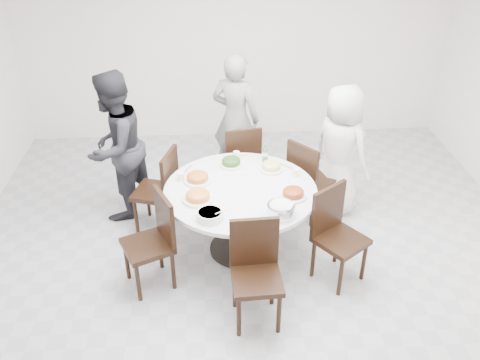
{
  "coord_description": "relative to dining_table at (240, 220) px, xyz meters",
  "views": [
    {
      "loc": [
        -0.41,
        -3.97,
        3.39
      ],
      "look_at": [
        -0.12,
        0.27,
        0.82
      ],
      "focal_mm": 38.0,
      "sensor_mm": 36.0,
      "label": 1
    }
  ],
  "objects": [
    {
      "name": "chopsticks",
      "position": [
        0.02,
        0.69,
        0.38
      ],
      "size": [
        0.24,
        0.04,
        0.01
      ],
      "primitive_type": null,
      "color": "tan",
      "rests_on": "dining_table"
    },
    {
      "name": "diner_right",
      "position": [
        1.16,
        0.72,
        0.38
      ],
      "size": [
        0.83,
        0.88,
        1.51
      ],
      "primitive_type": "imported",
      "rotation": [
        0.0,
        0.0,
        2.22
      ],
      "color": "silver",
      "rests_on": "floor"
    },
    {
      "name": "dish_greens",
      "position": [
        -0.07,
        0.47,
        0.41
      ],
      "size": [
        0.25,
        0.25,
        0.06
      ],
      "primitive_type": "cylinder",
      "color": "white",
      "rests_on": "dining_table"
    },
    {
      "name": "floor",
      "position": [
        0.12,
        -0.22,
        -0.38
      ],
      "size": [
        6.0,
        6.0,
        0.01
      ],
      "primitive_type": "cube",
      "color": "#ACADB1",
      "rests_on": "ground"
    },
    {
      "name": "dish_tofu",
      "position": [
        -0.41,
        -0.17,
        0.41
      ],
      "size": [
        0.29,
        0.29,
        0.08
      ],
      "primitive_type": "cylinder",
      "color": "white",
      "rests_on": "dining_table"
    },
    {
      "name": "diner_left",
      "position": [
        -1.31,
        0.79,
        0.47
      ],
      "size": [
        0.93,
        1.02,
        1.69
      ],
      "primitive_type": "imported",
      "rotation": [
        0.0,
        0.0,
        4.27
      ],
      "color": "black",
      "rests_on": "floor"
    },
    {
      "name": "rice_bowl",
      "position": [
        0.33,
        -0.47,
        0.43
      ],
      "size": [
        0.26,
        0.26,
        0.11
      ],
      "primitive_type": "cylinder",
      "color": "silver",
      "rests_on": "dining_table"
    },
    {
      "name": "chair_nw",
      "position": [
        -0.89,
        0.47,
        0.1
      ],
      "size": [
        0.53,
        0.53,
        0.95
      ],
      "primitive_type": "cube",
      "rotation": [
        0.0,
        0.0,
        4.41
      ],
      "color": "black",
      "rests_on": "floor"
    },
    {
      "name": "diner_middle",
      "position": [
        0.05,
        1.5,
        0.44
      ],
      "size": [
        0.71,
        0.6,
        1.64
      ],
      "primitive_type": "imported",
      "rotation": [
        0.0,
        0.0,
        2.72
      ],
      "color": "black",
      "rests_on": "floor"
    },
    {
      "name": "soup_bowl",
      "position": [
        -0.3,
        -0.48,
        0.41
      ],
      "size": [
        0.24,
        0.24,
        0.07
      ],
      "primitive_type": "cylinder",
      "color": "white",
      "rests_on": "dining_table"
    },
    {
      "name": "beverage_bottle",
      "position": [
        0.3,
        0.53,
        0.48
      ],
      "size": [
        0.06,
        0.06,
        0.21
      ],
      "primitive_type": "cylinder",
      "color": "#317B3E",
      "rests_on": "dining_table"
    },
    {
      "name": "dish_redbrown",
      "position": [
        0.49,
        -0.18,
        0.41
      ],
      "size": [
        0.26,
        0.26,
        0.06
      ],
      "primitive_type": "cylinder",
      "color": "white",
      "rests_on": "dining_table"
    },
    {
      "name": "wall_back",
      "position": [
        0.12,
        2.78,
        1.02
      ],
      "size": [
        6.0,
        0.01,
        2.8
      ],
      "primitive_type": "cube",
      "color": "white",
      "rests_on": "ground"
    },
    {
      "name": "chair_sw",
      "position": [
        -0.89,
        -0.45,
        0.1
      ],
      "size": [
        0.56,
        0.56,
        0.95
      ],
      "primitive_type": "cube",
      "rotation": [
        0.0,
        0.0,
        5.14
      ],
      "color": "black",
      "rests_on": "floor"
    },
    {
      "name": "tea_cups",
      "position": [
        -0.02,
        0.63,
        0.42
      ],
      "size": [
        0.07,
        0.07,
        0.08
      ],
      "primitive_type": "cylinder",
      "color": "white",
      "rests_on": "dining_table"
    },
    {
      "name": "dining_table",
      "position": [
        0.0,
        0.0,
        0.0
      ],
      "size": [
        1.5,
        1.5,
        0.75
      ],
      "primitive_type": "cylinder",
      "color": "white",
      "rests_on": "floor"
    },
    {
      "name": "chair_se",
      "position": [
        0.91,
        -0.5,
        0.1
      ],
      "size": [
        0.59,
        0.59,
        0.95
      ],
      "primitive_type": "cube",
      "rotation": [
        0.0,
        0.0,
        6.91
      ],
      "color": "black",
      "rests_on": "floor"
    },
    {
      "name": "chair_s",
      "position": [
        0.07,
        -0.98,
        0.1
      ],
      "size": [
        0.44,
        0.44,
        0.95
      ],
      "primitive_type": "cube",
      "rotation": [
        0.0,
        0.0,
        6.32
      ],
      "color": "black",
      "rests_on": "floor"
    },
    {
      "name": "chair_n",
      "position": [
        0.07,
        1.09,
        0.1
      ],
      "size": [
        0.49,
        0.49,
        0.95
      ],
      "primitive_type": "cube",
      "rotation": [
        0.0,
        0.0,
        3.32
      ],
      "color": "black",
      "rests_on": "floor"
    },
    {
      "name": "chair_ne",
      "position": [
        0.84,
        0.6,
        0.1
      ],
      "size": [
        0.59,
        0.59,
        0.95
      ],
      "primitive_type": "cube",
      "rotation": [
        0.0,
        0.0,
        2.25
      ],
      "color": "black",
      "rests_on": "floor"
    },
    {
      "name": "dish_pale",
      "position": [
        0.34,
        0.34,
        0.41
      ],
      "size": [
        0.25,
        0.25,
        0.07
      ],
      "primitive_type": "cylinder",
      "color": "white",
      "rests_on": "dining_table"
    },
    {
      "name": "dish_orange",
      "position": [
        -0.42,
        0.17,
        0.41
      ],
      "size": [
        0.28,
        0.28,
        0.07
      ],
      "primitive_type": "cylinder",
      "color": "white",
      "rests_on": "dining_table"
    }
  ]
}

